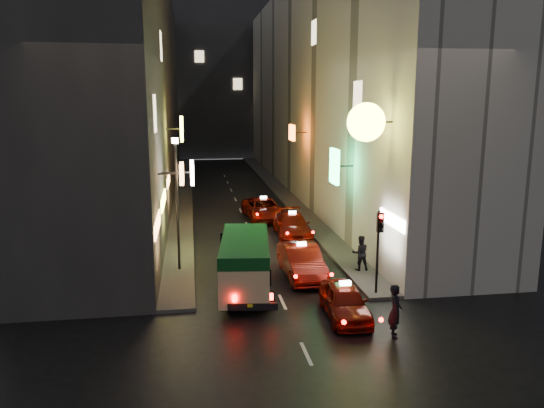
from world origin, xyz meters
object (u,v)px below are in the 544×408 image
minibus (245,259)px  traffic_light (379,234)px  taxi_near (345,299)px  pedestrian_crossing (395,307)px  lamp_post (177,195)px

minibus → traffic_light: traffic_light is taller
taxi_near → pedestrian_crossing: (1.24, -1.86, 0.33)m
traffic_light → pedestrian_crossing: bearing=-100.8°
lamp_post → taxi_near: bearing=-45.4°
pedestrian_crossing → lamp_post: bearing=56.9°
minibus → pedestrian_crossing: (4.68, -4.99, -0.44)m
minibus → taxi_near: minibus is taller
taxi_near → traffic_light: traffic_light is taller
taxi_near → lamp_post: size_ratio=0.76×
taxi_near → traffic_light: 3.30m
pedestrian_crossing → traffic_light: size_ratio=0.61×
minibus → pedestrian_crossing: minibus is taller
minibus → taxi_near: (3.44, -3.12, -0.77)m
minibus → pedestrian_crossing: 6.85m
traffic_light → lamp_post: (-8.20, 4.53, 1.04)m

